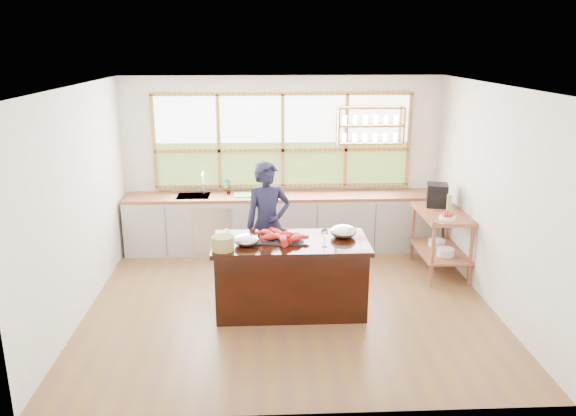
{
  "coord_description": "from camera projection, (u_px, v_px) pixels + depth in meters",
  "views": [
    {
      "loc": [
        -0.32,
        -6.5,
        3.16
      ],
      "look_at": [
        -0.01,
        0.15,
        1.21
      ],
      "focal_mm": 35.0,
      "sensor_mm": 36.0,
      "label": 1
    }
  ],
  "objects": [
    {
      "name": "back_counter",
      "position": [
        282.0,
        222.0,
        8.87
      ],
      "size": [
        4.9,
        0.63,
        0.9
      ],
      "color": "#A7A49E",
      "rests_on": "ground_plane"
    },
    {
      "name": "island",
      "position": [
        291.0,
        275.0,
        6.82
      ],
      "size": [
        1.85,
        0.9,
        0.9
      ],
      "color": "black",
      "rests_on": "ground_plane"
    },
    {
      "name": "wicker_basket",
      "position": [
        223.0,
        243.0,
        6.37
      ],
      "size": [
        0.26,
        0.26,
        0.16
      ],
      "primitive_type": "cylinder",
      "color": "#A68D43",
      "rests_on": "island"
    },
    {
      "name": "espresso_machine",
      "position": [
        437.0,
        195.0,
        8.09
      ],
      "size": [
        0.35,
        0.37,
        0.33
      ],
      "primitive_type": "cube",
      "rotation": [
        0.0,
        0.0,
        -0.24
      ],
      "color": "black",
      "rests_on": "right_shelf_unit"
    },
    {
      "name": "fruit_bowl",
      "position": [
        448.0,
        216.0,
        7.49
      ],
      "size": [
        0.22,
        0.22,
        0.11
      ],
      "color": "white",
      "rests_on": "right_shelf_unit"
    },
    {
      "name": "wine_glass",
      "position": [
        325.0,
        233.0,
        6.47
      ],
      "size": [
        0.08,
        0.08,
        0.22
      ],
      "color": "silver",
      "rests_on": "island"
    },
    {
      "name": "room_shell",
      "position": [
        290.0,
        159.0,
        7.14
      ],
      "size": [
        5.02,
        4.52,
        2.71
      ],
      "color": "white",
      "rests_on": "ground_plane"
    },
    {
      "name": "mixing_bowl_right",
      "position": [
        343.0,
        231.0,
        6.82
      ],
      "size": [
        0.32,
        0.32,
        0.15
      ],
      "primitive_type": "ellipsoid",
      "color": "silver",
      "rests_on": "island"
    },
    {
      "name": "slate_board",
      "position": [
        281.0,
        239.0,
        6.71
      ],
      "size": [
        0.59,
        0.45,
        0.02
      ],
      "primitive_type": "cube",
      "rotation": [
        0.0,
        0.0,
        -0.1
      ],
      "color": "black",
      "rests_on": "island"
    },
    {
      "name": "lobster_pile",
      "position": [
        280.0,
        236.0,
        6.69
      ],
      "size": [
        0.55,
        0.48,
        0.08
      ],
      "color": "red",
      "rests_on": "slate_board"
    },
    {
      "name": "right_shelf_unit",
      "position": [
        441.0,
        232.0,
        7.92
      ],
      "size": [
        0.62,
        1.1,
        0.9
      ],
      "color": "#955436",
      "rests_on": "ground_plane"
    },
    {
      "name": "cutting_board",
      "position": [
        247.0,
        195.0,
        8.72
      ],
      "size": [
        0.42,
        0.32,
        0.01
      ],
      "primitive_type": "cube",
      "rotation": [
        0.0,
        0.0,
        0.06
      ],
      "color": "#62AE43",
      "rests_on": "back_counter"
    },
    {
      "name": "wine_bottle",
      "position": [
        449.0,
        204.0,
        7.73
      ],
      "size": [
        0.08,
        0.08,
        0.27
      ],
      "primitive_type": "cylinder",
      "rotation": [
        0.0,
        0.0,
        0.13
      ],
      "color": "#A4A94F",
      "rests_on": "right_shelf_unit"
    },
    {
      "name": "ground_plane",
      "position": [
        290.0,
        302.0,
        7.14
      ],
      "size": [
        5.0,
        5.0,
        0.0
      ],
      "primitive_type": "plane",
      "color": "brown"
    },
    {
      "name": "potted_plant",
      "position": [
        228.0,
        186.0,
        8.73
      ],
      "size": [
        0.15,
        0.11,
        0.26
      ],
      "primitive_type": "imported",
      "rotation": [
        0.0,
        0.0,
        0.11
      ],
      "color": "slate",
      "rests_on": "back_counter"
    },
    {
      "name": "parchment_roll",
      "position": [
        226.0,
        236.0,
        6.76
      ],
      "size": [
        0.08,
        0.3,
        0.08
      ],
      "primitive_type": "cylinder",
      "rotation": [
        1.57,
        0.0,
        0.01
      ],
      "color": "silver",
      "rests_on": "island"
    },
    {
      "name": "mixing_bowl_left",
      "position": [
        246.0,
        240.0,
        6.54
      ],
      "size": [
        0.29,
        0.29,
        0.14
      ],
      "primitive_type": "ellipsoid",
      "color": "silver",
      "rests_on": "island"
    },
    {
      "name": "cook",
      "position": [
        268.0,
        224.0,
        7.49
      ],
      "size": [
        0.69,
        0.54,
        1.7
      ],
      "primitive_type": "imported",
      "rotation": [
        0.0,
        0.0,
        0.23
      ],
      "color": "#1A1935",
      "rests_on": "ground_plane"
    }
  ]
}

